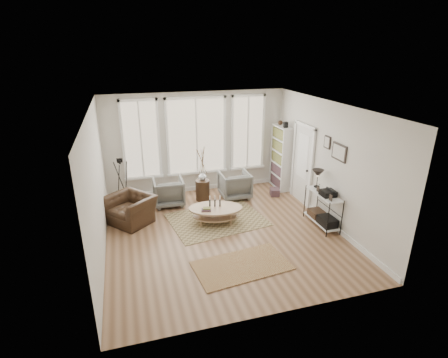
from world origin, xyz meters
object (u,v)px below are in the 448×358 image
object	(u,v)px
coffee_table	(215,211)
armchair_left	(169,192)
low_shelf	(323,206)
accent_chair	(130,209)
side_table	(202,173)
bookcase	(281,157)
armchair_right	(235,185)

from	to	relation	value
coffee_table	armchair_left	distance (m)	1.67
low_shelf	accent_chair	distance (m)	4.63
coffee_table	side_table	distance (m)	1.49
low_shelf	armchair_left	size ratio (longest dim) A/B	1.61
bookcase	armchair_right	bearing A→B (deg)	-167.52
bookcase	armchair_left	xyz separation A→B (m)	(-3.41, -0.30, -0.59)
coffee_table	accent_chair	size ratio (longest dim) A/B	1.37
accent_chair	side_table	bearing A→B (deg)	71.08
side_table	low_shelf	bearing A→B (deg)	-43.22
side_table	bookcase	bearing A→B (deg)	6.08
armchair_right	side_table	bearing A→B (deg)	-5.10
low_shelf	armchair_right	size ratio (longest dim) A/B	1.57
armchair_right	accent_chair	world-z (taller)	armchair_right
armchair_left	coffee_table	bearing A→B (deg)	125.35
coffee_table	armchair_left	size ratio (longest dim) A/B	1.77
coffee_table	accent_chair	world-z (taller)	accent_chair
low_shelf	armchair_right	bearing A→B (deg)	124.32
bookcase	coffee_table	world-z (taller)	bookcase
armchair_left	side_table	bearing A→B (deg)	-176.43
armchair_left	bookcase	bearing A→B (deg)	-173.82
accent_chair	coffee_table	bearing A→B (deg)	31.74
accent_chair	low_shelf	bearing A→B (deg)	30.93
armchair_right	side_table	distance (m)	1.01
armchair_right	side_table	size ratio (longest dim) A/B	0.51
side_table	coffee_table	bearing A→B (deg)	-90.56
coffee_table	low_shelf	bearing A→B (deg)	-19.16
armchair_left	armchair_right	distance (m)	1.87
armchair_left	side_table	world-z (taller)	side_table
armchair_right	armchair_left	bearing A→B (deg)	-1.32
side_table	armchair_right	bearing A→B (deg)	-4.98
armchair_right	accent_chair	size ratio (longest dim) A/B	0.79
bookcase	low_shelf	world-z (taller)	bookcase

